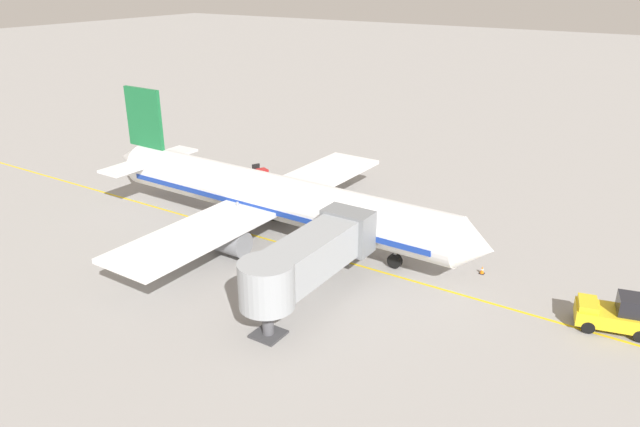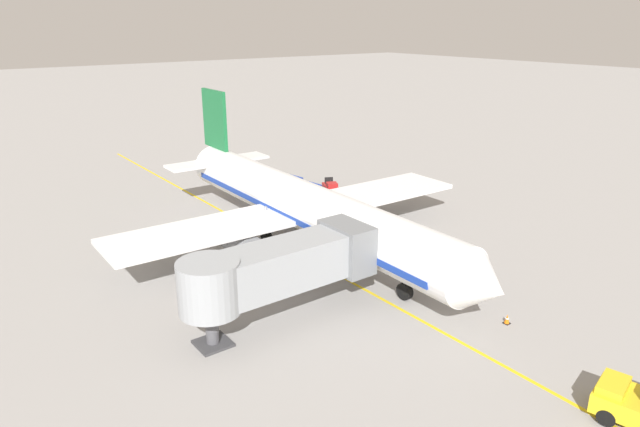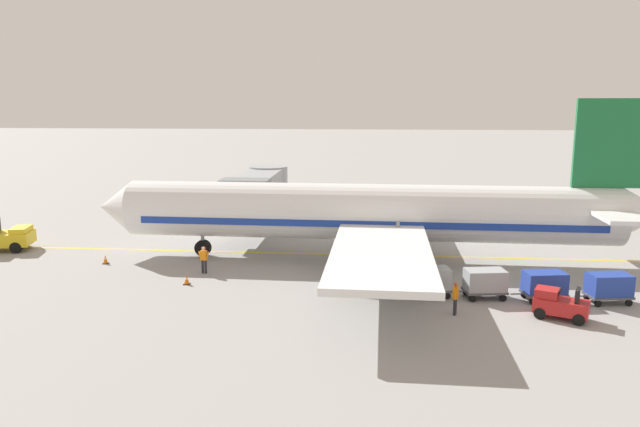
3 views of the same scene
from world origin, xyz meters
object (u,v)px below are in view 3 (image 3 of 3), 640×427
at_px(baggage_cart_third_in_train, 544,284).
at_px(ground_crew_wing_walker, 455,296).
at_px(baggage_cart_second_in_train, 485,281).
at_px(baggage_tug_lead, 559,304).
at_px(safety_cone_nose_left, 187,280).
at_px(baggage_cart_tail_end, 609,286).
at_px(safety_cone_nose_right, 105,259).
at_px(baggage_cart_front, 430,279).
at_px(parked_airliner, 371,213).
at_px(ground_crew_loader, 204,258).
at_px(jet_bridge, 259,190).

distance_m(baggage_cart_third_in_train, ground_crew_wing_walker, 5.57).
bearing_deg(baggage_cart_second_in_train, baggage_cart_third_in_train, -92.73).
relative_size(baggage_tug_lead, safety_cone_nose_left, 4.70).
bearing_deg(baggage_cart_tail_end, safety_cone_nose_right, 80.45).
xyz_separation_m(baggage_cart_second_in_train, ground_crew_wing_walker, (-2.66, 1.92, 0.00)).
bearing_deg(baggage_cart_front, parked_airliner, 24.61).
height_order(parked_airliner, ground_crew_loader, parked_airliner).
height_order(baggage_cart_second_in_train, baggage_cart_third_in_train, same).
xyz_separation_m(parked_airliner, safety_cone_nose_right, (-2.41, 17.25, -2.90)).
bearing_deg(parked_airliner, safety_cone_nose_right, 97.96).
distance_m(ground_crew_wing_walker, ground_crew_loader, 15.58).
xyz_separation_m(jet_bridge, ground_crew_loader, (-11.90, 1.14, -2.50)).
relative_size(jet_bridge, baggage_cart_third_in_train, 4.05).
bearing_deg(jet_bridge, baggage_cart_third_in_train, -129.89).
relative_size(baggage_cart_third_in_train, ground_crew_loader, 1.76).
height_order(baggage_tug_lead, baggage_cart_front, baggage_tug_lead).
xyz_separation_m(jet_bridge, safety_cone_nose_right, (-10.33, 8.21, -3.16)).
xyz_separation_m(baggage_cart_tail_end, ground_crew_loader, (3.43, 22.66, 0.00)).
distance_m(safety_cone_nose_left, safety_cone_nose_right, 7.72).
distance_m(parked_airliner, baggage_cart_second_in_train, 9.74).
xyz_separation_m(parked_airliner, jet_bridge, (7.92, 9.04, 0.27)).
distance_m(baggage_tug_lead, ground_crew_wing_walker, 4.98).
height_order(baggage_tug_lead, safety_cone_nose_left, baggage_tug_lead).
bearing_deg(ground_crew_loader, baggage_tug_lead, -107.01).
relative_size(baggage_cart_third_in_train, safety_cone_nose_left, 5.04).
xyz_separation_m(baggage_cart_tail_end, ground_crew_wing_walker, (-2.45, 8.23, 0.00)).
distance_m(ground_crew_loader, safety_cone_nose_left, 2.40).
bearing_deg(safety_cone_nose_left, baggage_cart_front, -93.52).
bearing_deg(safety_cone_nose_right, jet_bridge, -38.47).
bearing_deg(baggage_cart_front, safety_cone_nose_right, 77.08).
relative_size(ground_crew_loader, safety_cone_nose_left, 2.86).
distance_m(baggage_tug_lead, baggage_cart_third_in_train, 2.58).
bearing_deg(baggage_cart_third_in_train, baggage_cart_second_in_train, 87.27).
bearing_deg(safety_cone_nose_left, baggage_cart_third_in_train, -93.14).
bearing_deg(baggage_cart_third_in_train, baggage_tug_lead, 179.97).
bearing_deg(baggage_tug_lead, baggage_cart_front, 64.82).
xyz_separation_m(baggage_cart_front, baggage_cart_second_in_train, (-0.09, -2.91, 0.00)).
distance_m(baggage_cart_third_in_train, ground_crew_loader, 19.69).
height_order(baggage_tug_lead, ground_crew_loader, ground_crew_loader).
height_order(ground_crew_wing_walker, safety_cone_nose_left, ground_crew_wing_walker).
height_order(baggage_cart_second_in_train, ground_crew_wing_walker, ground_crew_wing_walker).
distance_m(baggage_cart_second_in_train, baggage_cart_third_in_train, 3.06).
bearing_deg(safety_cone_nose_right, baggage_cart_third_in_train, -100.56).
bearing_deg(baggage_cart_front, ground_crew_loader, 76.88).
distance_m(baggage_cart_front, safety_cone_nose_right, 21.05).
xyz_separation_m(baggage_cart_front, ground_crew_loader, (3.13, 13.44, 0.00)).
height_order(jet_bridge, baggage_cart_front, jet_bridge).
relative_size(parked_airliner, baggage_cart_tail_end, 12.53).
relative_size(jet_bridge, baggage_tug_lead, 4.34).
bearing_deg(safety_cone_nose_right, baggage_cart_front, -102.92).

